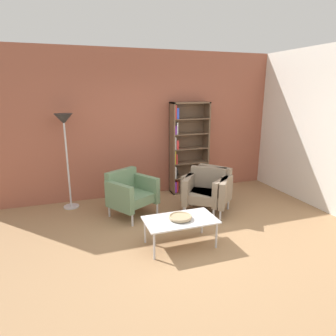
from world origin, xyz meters
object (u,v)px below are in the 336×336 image
coffee_table_low (180,221)px  armchair_corner_red (130,192)px  bookshelf_tall (187,148)px  armchair_near_window (208,188)px  decorative_bowl (180,217)px  armchair_by_bookshelf (206,190)px  floor_lamp_torchiere (65,130)px

coffee_table_low → armchair_corner_red: bearing=108.8°
bookshelf_tall → coffee_table_low: (-0.97, -2.14, -0.58)m
bookshelf_tall → armchair_near_window: bearing=-90.9°
bookshelf_tall → decorative_bowl: bearing=-114.5°
decorative_bowl → armchair_by_bookshelf: (0.87, 0.95, -0.02)m
decorative_bowl → armchair_by_bookshelf: bearing=47.7°
decorative_bowl → armchair_corner_red: size_ratio=0.34×
coffee_table_low → floor_lamp_torchiere: bearing=125.8°
armchair_by_bookshelf → floor_lamp_torchiere: (-2.29, 1.03, 1.03)m
bookshelf_tall → floor_lamp_torchiere: bearing=-176.2°
armchair_near_window → bookshelf_tall: bearing=144.0°
armchair_corner_red → coffee_table_low: bearing=-102.2°
coffee_table_low → armchair_by_bookshelf: (0.87, 0.95, 0.05)m
coffee_table_low → armchair_near_window: bearing=47.4°
decorative_bowl → armchair_near_window: armchair_near_window is taller
coffee_table_low → bookshelf_tall: bearing=65.5°
armchair_by_bookshelf → floor_lamp_torchiere: 2.72m
armchair_near_window → armchair_corner_red: bearing=-134.8°
armchair_corner_red → armchair_by_bookshelf: (1.30, -0.33, 0.00)m
bookshelf_tall → armchair_near_window: bookshelf_tall is taller
decorative_bowl → armchair_by_bookshelf: 1.29m
decorative_bowl → coffee_table_low: bearing=0.0°
armchair_near_window → decorative_bowl: bearing=-77.6°
floor_lamp_torchiere → armchair_near_window: bearing=-21.6°
decorative_bowl → armchair_corner_red: 1.35m
coffee_table_low → decorative_bowl: 0.07m
floor_lamp_torchiere → decorative_bowl: bearing=-54.2°
bookshelf_tall → floor_lamp_torchiere: 2.45m
decorative_bowl → floor_lamp_torchiere: size_ratio=0.18×
floor_lamp_torchiere → armchair_by_bookshelf: bearing=-24.2°
armchair_by_bookshelf → armchair_near_window: 0.12m
decorative_bowl → armchair_by_bookshelf: size_ratio=0.34×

